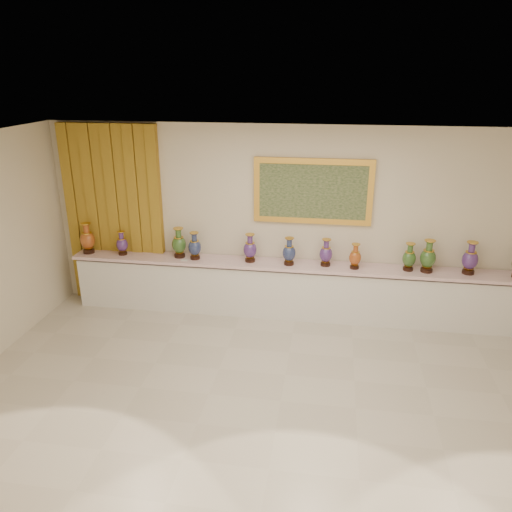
# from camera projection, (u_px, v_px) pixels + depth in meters

# --- Properties ---
(ground) EXTENTS (8.00, 8.00, 0.00)m
(ground) POSITION_uv_depth(u_px,v_px,m) (281.00, 401.00, 6.00)
(ground) COLOR beige
(ground) RESTS_ON ground
(room) EXTENTS (8.00, 8.00, 8.00)m
(room) POSITION_uv_depth(u_px,v_px,m) (144.00, 212.00, 8.07)
(room) COLOR beige
(room) RESTS_ON ground
(counter) EXTENTS (7.28, 0.48, 0.90)m
(counter) POSITION_uv_depth(u_px,v_px,m) (297.00, 291.00, 7.95)
(counter) COLOR white
(counter) RESTS_ON ground
(vase_0) EXTENTS (0.26, 0.26, 0.51)m
(vase_0) POSITION_uv_depth(u_px,v_px,m) (88.00, 240.00, 8.17)
(vase_0) COLOR black
(vase_0) RESTS_ON counter
(vase_1) EXTENTS (0.20, 0.20, 0.40)m
(vase_1) POSITION_uv_depth(u_px,v_px,m) (122.00, 244.00, 8.11)
(vase_1) COLOR black
(vase_1) RESTS_ON counter
(vase_2) EXTENTS (0.26, 0.26, 0.49)m
(vase_2) POSITION_uv_depth(u_px,v_px,m) (179.00, 244.00, 7.99)
(vase_2) COLOR black
(vase_2) RESTS_ON counter
(vase_3) EXTENTS (0.27, 0.27, 0.44)m
(vase_3) POSITION_uv_depth(u_px,v_px,m) (195.00, 247.00, 7.92)
(vase_3) COLOR black
(vase_3) RESTS_ON counter
(vase_4) EXTENTS (0.24, 0.24, 0.45)m
(vase_4) POSITION_uv_depth(u_px,v_px,m) (250.00, 249.00, 7.81)
(vase_4) COLOR black
(vase_4) RESTS_ON counter
(vase_5) EXTENTS (0.25, 0.25, 0.44)m
(vase_5) POSITION_uv_depth(u_px,v_px,m) (289.00, 253.00, 7.69)
(vase_5) COLOR black
(vase_5) RESTS_ON counter
(vase_6) EXTENTS (0.24, 0.24, 0.43)m
(vase_6) POSITION_uv_depth(u_px,v_px,m) (326.00, 254.00, 7.65)
(vase_6) COLOR black
(vase_6) RESTS_ON counter
(vase_7) EXTENTS (0.21, 0.21, 0.39)m
(vase_7) POSITION_uv_depth(u_px,v_px,m) (355.00, 257.00, 7.55)
(vase_7) COLOR black
(vase_7) RESTS_ON counter
(vase_8) EXTENTS (0.24, 0.24, 0.43)m
(vase_8) POSITION_uv_depth(u_px,v_px,m) (409.00, 258.00, 7.47)
(vase_8) COLOR black
(vase_8) RESTS_ON counter
(vase_9) EXTENTS (0.24, 0.24, 0.50)m
(vase_9) POSITION_uv_depth(u_px,v_px,m) (428.00, 258.00, 7.40)
(vase_9) COLOR black
(vase_9) RESTS_ON counter
(vase_10) EXTENTS (0.30, 0.30, 0.50)m
(vase_10) POSITION_uv_depth(u_px,v_px,m) (470.00, 259.00, 7.34)
(vase_10) COLOR black
(vase_10) RESTS_ON counter
(label_card) EXTENTS (0.10, 0.06, 0.00)m
(label_card) POSITION_uv_depth(u_px,v_px,m) (184.00, 260.00, 7.92)
(label_card) COLOR white
(label_card) RESTS_ON counter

